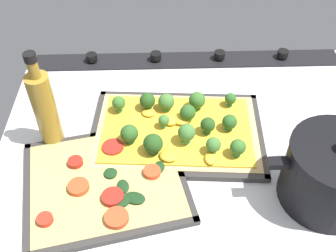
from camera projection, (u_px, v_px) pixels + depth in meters
ground_plane at (197, 152)px, 84.08cm from camera, size 82.99×68.52×3.00cm
stove_control_panel at (188, 59)px, 104.46cm from camera, size 79.67×7.00×2.60cm
baking_tray_front at (177, 133)px, 85.45cm from camera, size 37.99×27.13×1.30cm
broccoli_pizza at (177, 127)px, 84.12cm from camera, size 35.43×24.57×5.90cm
baking_tray_back at (106, 182)px, 76.17cm from camera, size 34.59×31.45×1.30cm
veggie_pizza_back at (106, 181)px, 75.45cm from camera, size 31.75×28.61×1.90cm
cooking_pot at (332, 174)px, 70.00cm from camera, size 24.03×17.17×15.09cm
oil_bottle at (45, 109)px, 77.88cm from camera, size 4.58×4.58×22.14cm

